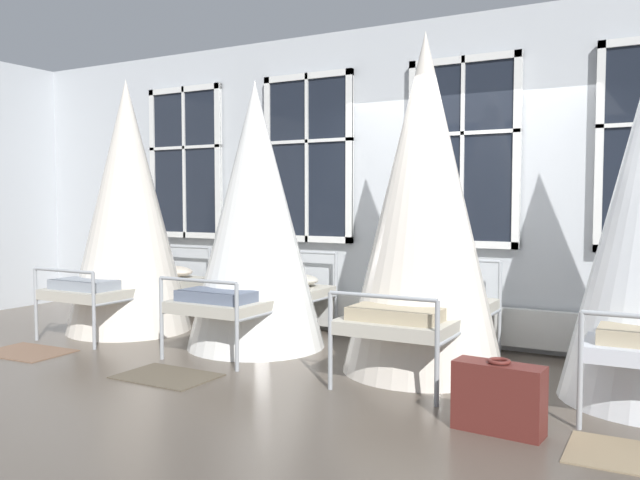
% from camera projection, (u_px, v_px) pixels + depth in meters
% --- Properties ---
extents(ground, '(22.25, 22.25, 0.00)m').
position_uv_depth(ground, '(417.00, 373.00, 5.58)').
color(ground, brown).
extents(back_wall_with_windows, '(12.13, 0.10, 3.29)m').
position_uv_depth(back_wall_with_windows, '(466.00, 182.00, 6.60)').
color(back_wall_with_windows, silver).
rests_on(back_wall_with_windows, ground).
extents(window_bank, '(8.22, 0.10, 2.80)m').
position_uv_depth(window_bank, '(462.00, 231.00, 6.53)').
color(window_bank, black).
rests_on(window_bank, ground).
extents(cot_first, '(1.38, 1.82, 2.80)m').
position_uv_depth(cot_first, '(128.00, 209.00, 7.38)').
color(cot_first, '#9EA3A8').
rests_on(cot_first, ground).
extents(cot_second, '(1.38, 1.82, 2.64)m').
position_uv_depth(cot_second, '(256.00, 218.00, 6.56)').
color(cot_second, '#9EA3A8').
rests_on(cot_second, ground).
extents(cot_third, '(1.38, 1.83, 2.88)m').
position_uv_depth(cot_third, '(425.00, 208.00, 5.59)').
color(cot_third, '#9EA3A8').
rests_on(cot_third, ground).
extents(rug_first, '(0.83, 0.60, 0.01)m').
position_uv_depth(rug_first, '(27.00, 352.00, 6.34)').
color(rug_first, brown).
rests_on(rug_first, ground).
extents(rug_second, '(0.80, 0.56, 0.01)m').
position_uv_depth(rug_second, '(167.00, 376.00, 5.47)').
color(rug_second, brown).
rests_on(rug_second, ground).
extents(suitcase_dark, '(0.57, 0.25, 0.47)m').
position_uv_depth(suitcase_dark, '(499.00, 398.00, 4.15)').
color(suitcase_dark, '#5B231E').
rests_on(suitcase_dark, ground).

